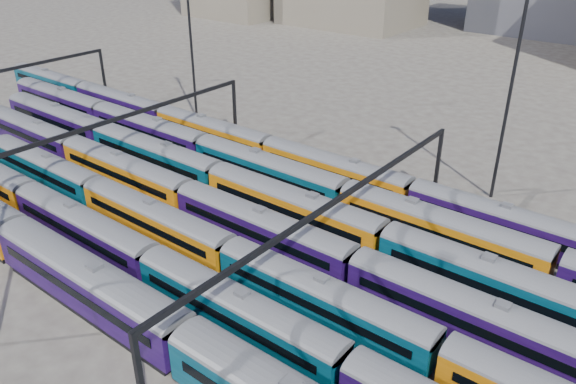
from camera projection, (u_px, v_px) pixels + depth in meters
The scene contains 11 objects.
ground at pixel (246, 242), 53.90m from camera, with size 500.00×500.00×0.00m, color #47403C.
rake_1 at pixel (84, 225), 51.91m from camera, with size 134.48×2.81×4.72m.
rake_2 at pixel (322, 296), 42.47m from camera, with size 96.04×2.82×4.73m.
rake_3 at pixel (354, 264), 46.06m from camera, with size 120.19×2.93×4.93m.
rake_4 at pixel (292, 204), 55.25m from camera, with size 103.12×3.02×5.09m.
rake_5 at pixel (345, 194), 57.12m from camera, with size 123.09×3.00×5.05m.
rake_6 at pixel (268, 148), 68.66m from camera, with size 115.59×2.82×4.74m.
gantry_1 at pixel (109, 130), 61.85m from camera, with size 0.35×40.35×8.03m.
gantry_2 at pixel (335, 212), 45.30m from camera, with size 0.35×40.35×8.03m.
mast_1 at pixel (190, 24), 79.50m from camera, with size 1.40×0.50×25.60m.
mast_3 at pixel (514, 73), 56.08m from camera, with size 1.40×0.50×25.60m.
Camera 1 is at (31.54, -33.49, 28.80)m, focal length 35.00 mm.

